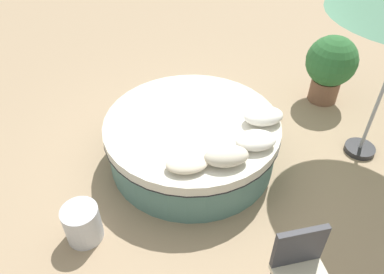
# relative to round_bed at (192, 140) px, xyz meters

# --- Properties ---
(ground_plane) EXTENTS (16.00, 16.00, 0.00)m
(ground_plane) POSITION_rel_round_bed_xyz_m (0.00, 0.00, -0.35)
(ground_plane) COLOR #9E8466
(round_bed) EXTENTS (2.42, 2.42, 0.69)m
(round_bed) POSITION_rel_round_bed_xyz_m (0.00, 0.00, 0.00)
(round_bed) COLOR #4C726B
(round_bed) RESTS_ON ground_plane
(throw_pillow_0) EXTENTS (0.51, 0.32, 0.14)m
(throw_pillow_0) POSITION_rel_round_bed_xyz_m (-0.18, -0.86, 0.41)
(throw_pillow_0) COLOR beige
(throw_pillow_0) RESTS_ON round_bed
(throw_pillow_1) EXTENTS (0.53, 0.32, 0.22)m
(throw_pillow_1) POSITION_rel_round_bed_xyz_m (0.29, -0.84, 0.45)
(throw_pillow_1) COLOR beige
(throw_pillow_1) RESTS_ON round_bed
(throw_pillow_2) EXTENTS (0.52, 0.35, 0.19)m
(throw_pillow_2) POSITION_rel_round_bed_xyz_m (0.71, -0.60, 0.43)
(throw_pillow_2) COLOR white
(throw_pillow_2) RESTS_ON round_bed
(throw_pillow_3) EXTENTS (0.53, 0.35, 0.22)m
(throw_pillow_3) POSITION_rel_round_bed_xyz_m (0.94, -0.15, 0.45)
(throw_pillow_3) COLOR white
(throw_pillow_3) RESTS_ON round_bed
(patio_chair) EXTENTS (0.56, 0.54, 0.98)m
(patio_chair) POSITION_rel_round_bed_xyz_m (0.75, -2.21, 0.21)
(patio_chair) COLOR #333338
(patio_chair) RESTS_ON ground_plane
(planter) EXTENTS (0.84, 0.84, 1.19)m
(planter) POSITION_rel_round_bed_xyz_m (2.50, 1.18, 0.33)
(planter) COLOR brown
(planter) RESTS_ON ground_plane
(side_table) EXTENTS (0.43, 0.43, 0.48)m
(side_table) POSITION_rel_round_bed_xyz_m (-1.45, -1.15, -0.11)
(side_table) COLOR #B7B7BC
(side_table) RESTS_ON ground_plane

